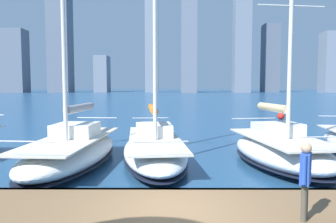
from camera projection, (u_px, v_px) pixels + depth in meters
The scene contains 7 objects.
dock_pier at pixel (173, 209), 7.26m from camera, with size 28.00×2.80×0.60m.
city_skyline at pixel (148, 50), 164.83m from camera, with size 168.89×24.20×54.86m.
sailboat_tan at pixel (281, 149), 13.41m from camera, with size 3.85×6.94×9.74m.
sailboat_orange at pixel (154, 146), 14.31m from camera, with size 3.51×8.79×12.11m.
sailboat_grey at pixel (72, 149), 13.35m from camera, with size 3.31×8.16×12.92m.
person_blue_shirt at pixel (305, 174), 6.44m from camera, with size 0.36×0.51×1.55m.
channel_buoy at pixel (281, 116), 31.84m from camera, with size 0.70×0.70×1.40m.
Camera 1 is at (0.08, 6.98, 3.26)m, focal length 35.00 mm.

